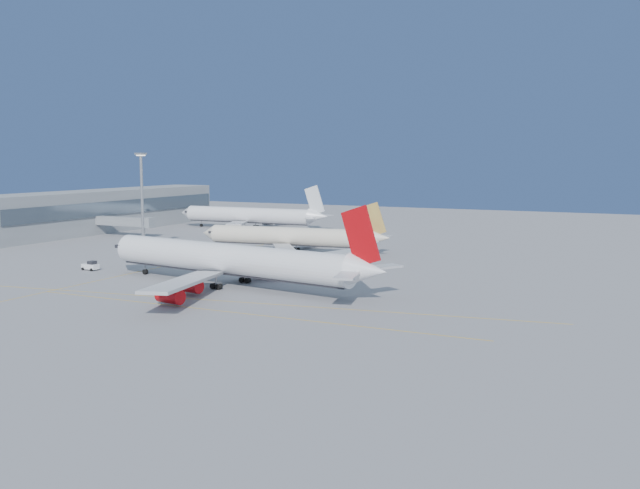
{
  "coord_description": "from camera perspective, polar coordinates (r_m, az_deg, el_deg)",
  "views": [
    {
      "loc": [
        71.44,
        -117.83,
        27.07
      ],
      "look_at": [
        0.55,
        29.41,
        7.0
      ],
      "focal_mm": 40.0,
      "sensor_mm": 36.0,
      "label": 1
    }
  ],
  "objects": [
    {
      "name": "light_mast",
      "position": [
        206.69,
        -14.06,
        3.92
      ],
      "size": [
        2.45,
        2.45,
        28.29
      ],
      "color": "gray",
      "rests_on": "ground"
    },
    {
      "name": "airliner_etihad",
      "position": [
        203.2,
        -2.2,
        0.64
      ],
      "size": [
        57.48,
        52.8,
        15.0
      ],
      "rotation": [
        0.0,
        0.0,
        0.11
      ],
      "color": "beige",
      "rests_on": "ground"
    },
    {
      "name": "jet_bridge",
      "position": [
        252.17,
        -15.16,
        1.78
      ],
      "size": [
        23.6,
        3.6,
        6.9
      ],
      "color": "gray",
      "rests_on": "ground"
    },
    {
      "name": "pushback_tug",
      "position": [
        180.24,
        -17.87,
        -1.64
      ],
      "size": [
        4.17,
        2.67,
        2.29
      ],
      "rotation": [
        0.0,
        0.0,
        -0.05
      ],
      "color": "white",
      "rests_on": "ground"
    },
    {
      "name": "airliner_third",
      "position": [
        270.43,
        -5.52,
        2.32
      ],
      "size": [
        63.51,
        58.69,
        17.07
      ],
      "rotation": [
        0.0,
        0.0,
        0.02
      ],
      "color": "white",
      "rests_on": "ground"
    },
    {
      "name": "airliner_virgin",
      "position": [
        150.74,
        -7.02,
        -1.26
      ],
      "size": [
        74.58,
        66.35,
        18.44
      ],
      "rotation": [
        0.0,
        0.0,
        -0.16
      ],
      "color": "white",
      "rests_on": "ground"
    },
    {
      "name": "terminal",
      "position": [
        276.15,
        -16.85,
        2.64
      ],
      "size": [
        18.4,
        110.0,
        15.0
      ],
      "color": "gray",
      "rests_on": "ground"
    },
    {
      "name": "ground",
      "position": [
        140.43,
        -5.43,
        -4.14
      ],
      "size": [
        500.0,
        500.0,
        0.0
      ],
      "primitive_type": "plane",
      "color": "slate",
      "rests_on": "ground"
    },
    {
      "name": "taxiway_lines",
      "position": [
        153.54,
        -8.92,
        -3.23
      ],
      "size": [
        118.86,
        140.0,
        0.02
      ],
      "color": "#D09B0B",
      "rests_on": "ground"
    }
  ]
}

